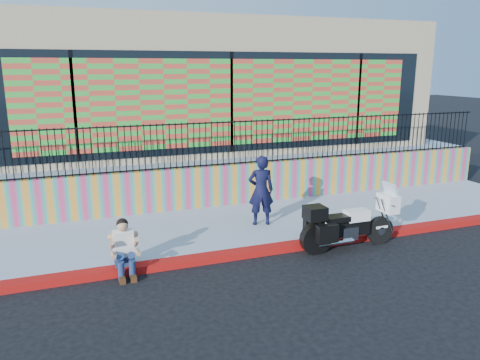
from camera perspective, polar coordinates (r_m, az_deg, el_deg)
name	(u,v)px	position (r m, az deg, el deg)	size (l,w,h in m)	color
ground	(294,249)	(10.28, 6.65, -8.36)	(90.00, 90.00, 0.00)	black
red_curb	(295,246)	(10.26, 6.66, -7.97)	(16.00, 0.30, 0.15)	#9E0B0B
sidewalk	(265,223)	(11.66, 3.01, -5.20)	(16.00, 3.00, 0.15)	#99A4B7
mural_wall	(242,183)	(12.91, 0.26, -0.43)	(16.00, 0.20, 1.10)	#DC396E
metal_fence	(242,142)	(12.68, 0.27, 4.62)	(15.80, 0.04, 1.20)	black
elevated_platform	(195,155)	(17.69, -5.52, 3.11)	(16.00, 10.00, 1.25)	#99A4B7
storefront_building	(195,84)	(17.19, -5.53, 11.61)	(14.00, 8.06, 4.00)	tan
police_motorcycle	(348,223)	(10.32, 12.99, -5.13)	(2.22, 0.73, 1.38)	black
police_officer	(261,190)	(11.07, 2.57, -1.27)	(0.61, 0.40, 1.68)	black
seated_man	(125,253)	(9.09, -13.87, -8.66)	(0.54, 0.71, 1.06)	navy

